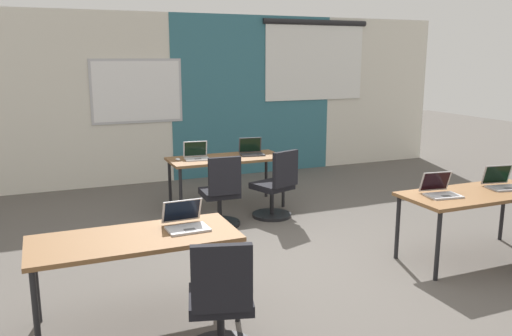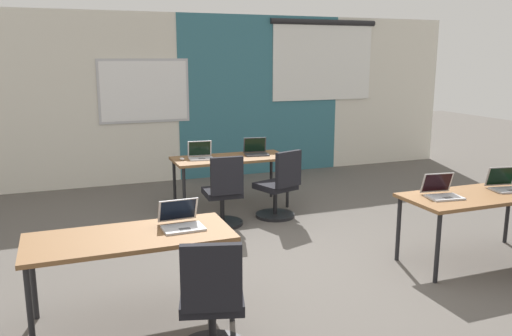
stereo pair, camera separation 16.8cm
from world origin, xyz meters
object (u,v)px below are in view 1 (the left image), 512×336
Objects in this scene: laptop_near_left_inner at (186,222)px; desk_near_right at (476,198)px; laptop_far_left at (197,155)px; laptop_near_right_inner at (441,191)px; chair_near_left_inner at (221,310)px; laptop_near_right_end at (502,183)px; desk_near_left at (135,244)px; chair_far_right at (276,190)px; laptop_far_right at (251,151)px; chair_far_left at (221,198)px; mouse_far_left at (178,159)px; desk_far_center at (226,161)px.

desk_near_right is at bearing -2.74° from laptop_near_left_inner.
laptop_near_right_inner is at bearing -52.17° from laptop_far_left.
chair_near_left_inner is 2.46× the size of laptop_near_right_end.
laptop_far_left reaches higher than laptop_near_right_end.
desk_near_left is at bearing 180.00° from desk_near_right.
laptop_far_right is at bearing -106.78° from chair_far_right.
chair_far_right is (0.78, 0.07, 0.00)m from chair_far_left.
laptop_near_right_end reaches higher than chair_far_left.
laptop_near_right_inner is 0.98× the size of laptop_near_right_end.
desk_near_left is 1.74× the size of chair_far_left.
laptop_far_left reaches higher than chair_far_left.
laptop_near_left_inner is at bearing -112.70° from laptop_far_right.
laptop_near_right_inner is (1.73, -2.79, -0.00)m from laptop_far_left.
mouse_far_left is at bearing 130.66° from desk_near_right.
mouse_far_left is 0.12× the size of chair_near_left_inner.
desk_near_left is 3.89m from laptop_near_right_end.
laptop_far_left is (-2.17, 2.84, 0.11)m from desk_near_right.
laptop_near_left_inner is (-3.08, 0.05, 0.11)m from desk_near_right.
desk_far_center is 1.74× the size of chair_near_left_inner.
desk_near_left is 4.35× the size of laptop_far_right.
chair_far_right is at bearing -36.00° from laptop_far_left.
laptop_near_left_inner is at bearing 66.42° from chair_far_left.
chair_near_left_inner is 4.02m from laptop_far_right.
chair_near_left_inner reaches higher than desk_far_center.
mouse_far_left is 3.67m from chair_near_left_inner.
laptop_far_left reaches higher than laptop_near_left_inner.
laptop_far_left is at bearing 64.87° from desk_near_left.
mouse_far_left is (-0.26, -0.01, -0.03)m from laptop_far_left.
laptop_near_right_end is (3.89, 0.04, 0.11)m from desk_near_left.
desk_near_right is 2.48m from chair_far_right.
desk_near_right is 1.74× the size of chair_near_left_inner.
chair_far_left is at bearing 136.28° from desk_near_right.
chair_far_left reaches higher than desk_near_right.
laptop_far_left is 0.97× the size of laptop_far_right.
laptop_near_right_inner is (2.00, -2.78, 0.03)m from mouse_far_left.
desk_far_center is at bearing 122.01° from desk_near_right.
mouse_far_left is (-2.43, 2.83, 0.08)m from desk_near_right.
laptop_near_right_inner is at bearing -146.82° from chair_near_left_inner.
desk_near_left and desk_far_center have the same top height.
laptop_near_right_inner is (1.32, -2.75, 0.11)m from desk_far_center.
chair_near_left_inner is at bearing -155.18° from laptop_near_right_inner.
laptop_near_right_inner reaches higher than chair_near_left_inner.
laptop_near_right_end is at bearing -52.16° from desk_far_center.
laptop_far_right is 0.40× the size of chair_far_right.
chair_far_right is (-1.32, 2.08, -0.28)m from desk_near_right.
chair_near_left_inner is at bearing 39.93° from chair_far_right.
laptop_far_right is (0.82, 0.01, 0.00)m from laptop_far_left.
laptop_near_left_inner reaches higher than desk_near_left.
laptop_near_right_inner is (-0.43, 0.05, 0.11)m from desk_near_right.
chair_far_right reaches higher than desk_far_center.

